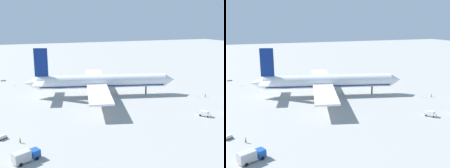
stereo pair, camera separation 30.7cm
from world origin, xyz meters
TOP-DOWN VIEW (x-y plane):
  - ground_plane at (0.00, 0.00)m, footprint 600.00×600.00m
  - airliner at (-1.32, 0.40)m, footprint 69.54×67.84m
  - service_truck_4 at (-37.71, -52.12)m, footprint 7.28×5.20m
  - service_van at (26.26, -40.27)m, footprint 3.95×4.35m
  - baggage_cart_0 at (-43.60, -35.77)m, footprint 3.23×2.84m
  - baggage_cart_1 at (-44.77, 49.47)m, footprint 3.32×2.28m
  - ground_worker_0 at (43.38, -19.27)m, footprint 0.48×0.48m
  - ground_worker_1 at (-38.58, -40.28)m, footprint 0.56×0.56m
  - traffic_cone_0 at (40.10, -16.82)m, footprint 0.36×0.36m
  - traffic_cone_1 at (25.55, 42.53)m, footprint 0.36×0.36m
  - traffic_cone_2 at (39.75, -19.83)m, footprint 0.36×0.36m
  - traffic_cone_3 at (-38.31, 33.26)m, footprint 0.36×0.36m

SIDE VIEW (x-z plane):
  - ground_plane at x=0.00m, z-range 0.00..0.00m
  - baggage_cart_1 at x=-44.77m, z-range 0.07..0.47m
  - traffic_cone_0 at x=40.10m, z-range 0.00..0.55m
  - traffic_cone_1 at x=25.55m, z-range 0.00..0.55m
  - traffic_cone_2 at x=39.75m, z-range 0.00..0.55m
  - traffic_cone_3 at x=-38.31m, z-range 0.00..0.55m
  - baggage_cart_0 at x=-43.60m, z-range 0.07..1.26m
  - ground_worker_0 at x=43.38m, z-range 0.01..1.65m
  - ground_worker_1 at x=-38.58m, z-range 0.02..1.76m
  - service_van at x=26.26m, z-range 0.05..2.02m
  - service_truck_4 at x=-37.71m, z-range 0.11..3.19m
  - airliner at x=-1.32m, z-range -4.73..17.76m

